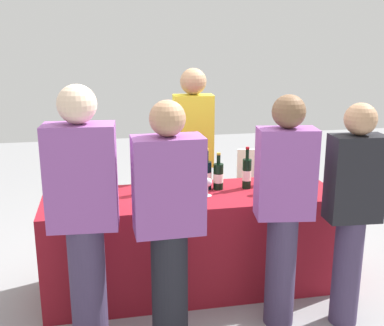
{
  "coord_description": "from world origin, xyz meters",
  "views": [
    {
      "loc": [
        -0.67,
        -3.39,
        1.95
      ],
      "look_at": [
        0.0,
        0.0,
        1.04
      ],
      "focal_mm": 44.18,
      "sensor_mm": 36.0,
      "label": 1
    }
  ],
  "objects_px": {
    "server_pouring": "(193,154)",
    "guest_1": "(169,221)",
    "wine_glass_1": "(208,183)",
    "guest_2": "(284,205)",
    "ice_bucket": "(95,188)",
    "wine_bottle_3": "(188,177)",
    "wine_bottle_7": "(265,171)",
    "wine_glass_2": "(261,184)",
    "wine_bottle_4": "(206,175)",
    "guest_0": "(84,214)",
    "wine_bottle_0": "(108,178)",
    "wine_bottle_2": "(167,176)",
    "menu_board": "(260,192)",
    "wine_glass_0": "(188,187)",
    "guest_3": "(352,208)",
    "wine_bottle_5": "(218,176)",
    "wine_bottle_1": "(145,180)",
    "wine_bottle_6": "(247,173)"
  },
  "relations": [
    {
      "from": "wine_glass_2",
      "to": "server_pouring",
      "type": "distance_m",
      "value": 0.82
    },
    {
      "from": "wine_bottle_1",
      "to": "wine_bottle_5",
      "type": "height_order",
      "value": "wine_bottle_1"
    },
    {
      "from": "wine_bottle_2",
      "to": "guest_1",
      "type": "relative_size",
      "value": 0.19
    },
    {
      "from": "wine_bottle_5",
      "to": "guest_0",
      "type": "relative_size",
      "value": 0.17
    },
    {
      "from": "wine_glass_0",
      "to": "guest_1",
      "type": "height_order",
      "value": "guest_1"
    },
    {
      "from": "wine_glass_2",
      "to": "wine_glass_0",
      "type": "bearing_deg",
      "value": 178.86
    },
    {
      "from": "guest_1",
      "to": "guest_3",
      "type": "distance_m",
      "value": 1.24
    },
    {
      "from": "wine_bottle_0",
      "to": "wine_glass_1",
      "type": "xyz_separation_m",
      "value": [
        0.74,
        -0.23,
        -0.01
      ]
    },
    {
      "from": "wine_bottle_6",
      "to": "ice_bucket",
      "type": "bearing_deg",
      "value": -178.18
    },
    {
      "from": "guest_0",
      "to": "server_pouring",
      "type": "bearing_deg",
      "value": 58.05
    },
    {
      "from": "wine_bottle_2",
      "to": "server_pouring",
      "type": "relative_size",
      "value": 0.18
    },
    {
      "from": "wine_bottle_2",
      "to": "wine_bottle_3",
      "type": "xyz_separation_m",
      "value": [
        0.15,
        -0.08,
        0.01
      ]
    },
    {
      "from": "server_pouring",
      "to": "guest_1",
      "type": "xyz_separation_m",
      "value": [
        -0.42,
        -1.33,
        -0.09
      ]
    },
    {
      "from": "guest_2",
      "to": "wine_bottle_2",
      "type": "bearing_deg",
      "value": 140.88
    },
    {
      "from": "ice_bucket",
      "to": "guest_0",
      "type": "height_order",
      "value": "guest_0"
    },
    {
      "from": "guest_3",
      "to": "wine_bottle_1",
      "type": "bearing_deg",
      "value": 153.33
    },
    {
      "from": "wine_bottle_0",
      "to": "guest_1",
      "type": "height_order",
      "value": "guest_1"
    },
    {
      "from": "wine_bottle_4",
      "to": "wine_bottle_7",
      "type": "relative_size",
      "value": 1.03
    },
    {
      "from": "wine_glass_2",
      "to": "wine_bottle_6",
      "type": "bearing_deg",
      "value": 109.08
    },
    {
      "from": "wine_bottle_6",
      "to": "wine_bottle_7",
      "type": "relative_size",
      "value": 1.05
    },
    {
      "from": "wine_bottle_5",
      "to": "server_pouring",
      "type": "xyz_separation_m",
      "value": [
        -0.1,
        0.53,
        0.06
      ]
    },
    {
      "from": "wine_glass_2",
      "to": "ice_bucket",
      "type": "xyz_separation_m",
      "value": [
        -1.25,
        0.13,
        0.0
      ]
    },
    {
      "from": "wine_bottle_2",
      "to": "wine_bottle_4",
      "type": "distance_m",
      "value": 0.31
    },
    {
      "from": "guest_3",
      "to": "ice_bucket",
      "type": "bearing_deg",
      "value": 160.82
    },
    {
      "from": "wine_bottle_0",
      "to": "wine_bottle_3",
      "type": "height_order",
      "value": "wine_bottle_3"
    },
    {
      "from": "wine_bottle_3",
      "to": "wine_bottle_7",
      "type": "distance_m",
      "value": 0.65
    },
    {
      "from": "wine_bottle_2",
      "to": "wine_glass_1",
      "type": "relative_size",
      "value": 2.15
    },
    {
      "from": "wine_glass_1",
      "to": "guest_2",
      "type": "height_order",
      "value": "guest_2"
    },
    {
      "from": "wine_glass_1",
      "to": "guest_3",
      "type": "relative_size",
      "value": 0.09
    },
    {
      "from": "ice_bucket",
      "to": "menu_board",
      "type": "relative_size",
      "value": 0.27
    },
    {
      "from": "wine_bottle_0",
      "to": "wine_glass_2",
      "type": "height_order",
      "value": "wine_bottle_0"
    },
    {
      "from": "wine_glass_1",
      "to": "wine_bottle_0",
      "type": "bearing_deg",
      "value": 162.53
    },
    {
      "from": "wine_glass_2",
      "to": "ice_bucket",
      "type": "height_order",
      "value": "ice_bucket"
    },
    {
      "from": "guest_0",
      "to": "ice_bucket",
      "type": "bearing_deg",
      "value": 89.21
    },
    {
      "from": "wine_bottle_2",
      "to": "ice_bucket",
      "type": "height_order",
      "value": "wine_bottle_2"
    },
    {
      "from": "wine_bottle_6",
      "to": "menu_board",
      "type": "height_order",
      "value": "wine_bottle_6"
    },
    {
      "from": "guest_0",
      "to": "menu_board",
      "type": "height_order",
      "value": "guest_0"
    },
    {
      "from": "wine_bottle_1",
      "to": "server_pouring",
      "type": "relative_size",
      "value": 0.18
    },
    {
      "from": "menu_board",
      "to": "wine_bottle_6",
      "type": "bearing_deg",
      "value": -107.25
    },
    {
      "from": "wine_glass_1",
      "to": "ice_bucket",
      "type": "bearing_deg",
      "value": 173.83
    },
    {
      "from": "ice_bucket",
      "to": "guest_1",
      "type": "distance_m",
      "value": 0.86
    },
    {
      "from": "wine_glass_0",
      "to": "guest_3",
      "type": "xyz_separation_m",
      "value": [
        1.01,
        -0.6,
        -0.02
      ]
    },
    {
      "from": "server_pouring",
      "to": "guest_0",
      "type": "relative_size",
      "value": 1.0
    },
    {
      "from": "wine_glass_0",
      "to": "ice_bucket",
      "type": "relative_size",
      "value": 0.55
    },
    {
      "from": "wine_bottle_0",
      "to": "wine_glass_0",
      "type": "xyz_separation_m",
      "value": [
        0.58,
        -0.26,
        -0.02
      ]
    },
    {
      "from": "menu_board",
      "to": "guest_0",
      "type": "bearing_deg",
      "value": -127.83
    },
    {
      "from": "wine_glass_1",
      "to": "guest_3",
      "type": "distance_m",
      "value": 1.05
    },
    {
      "from": "ice_bucket",
      "to": "guest_1",
      "type": "height_order",
      "value": "guest_1"
    },
    {
      "from": "wine_bottle_1",
      "to": "guest_0",
      "type": "relative_size",
      "value": 0.18
    },
    {
      "from": "server_pouring",
      "to": "ice_bucket",
      "type": "bearing_deg",
      "value": 37.86
    }
  ]
}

